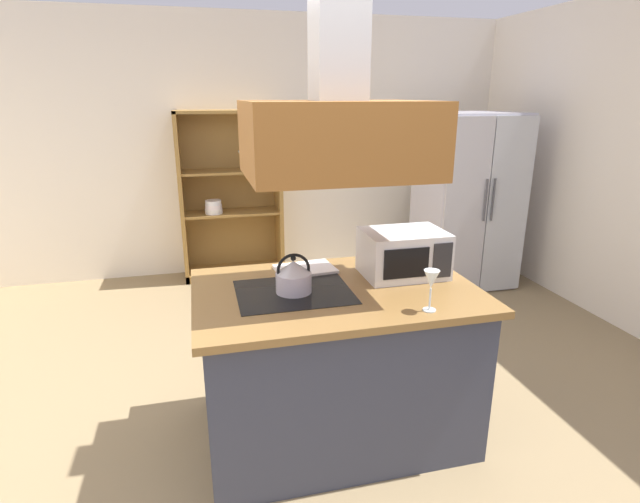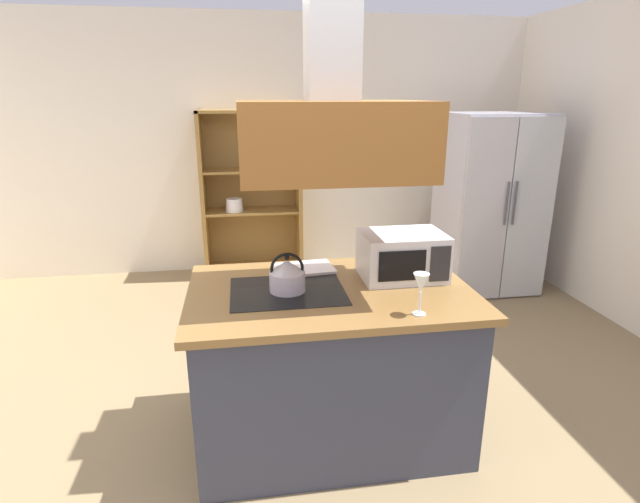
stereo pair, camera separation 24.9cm
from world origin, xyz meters
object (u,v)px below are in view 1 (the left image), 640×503
at_px(cutting_board, 305,269).
at_px(wine_glass_on_counter, 431,281).
at_px(kettle, 294,276).
at_px(microwave, 403,253).
at_px(dish_cabinet, 231,205).
at_px(refrigerator, 467,201).

distance_m(cutting_board, wine_glass_on_counter, 0.85).
xyz_separation_m(kettle, wine_glass_on_counter, (0.59, -0.39, 0.06)).
height_order(kettle, cutting_board, kettle).
xyz_separation_m(cutting_board, microwave, (0.53, -0.20, 0.12)).
bearing_deg(wine_glass_on_counter, dish_cabinet, 102.26).
distance_m(kettle, microwave, 0.67).
bearing_deg(kettle, wine_glass_on_counter, -33.46).
bearing_deg(cutting_board, dish_cabinet, 95.57).
xyz_separation_m(dish_cabinet, cutting_board, (0.25, -2.55, 0.14)).
relative_size(refrigerator, wine_glass_on_counter, 8.41).
height_order(refrigerator, dish_cabinet, dish_cabinet).
distance_m(refrigerator, microwave, 2.47).
bearing_deg(kettle, refrigerator, 43.07).
distance_m(dish_cabinet, wine_glass_on_counter, 3.35).
xyz_separation_m(cutting_board, wine_glass_on_counter, (0.46, -0.70, 0.14)).
bearing_deg(dish_cabinet, microwave, -74.21).
height_order(refrigerator, cutting_board, refrigerator).
relative_size(refrigerator, cutting_board, 5.10).
bearing_deg(wine_glass_on_counter, cutting_board, 123.08).
xyz_separation_m(dish_cabinet, wine_glass_on_counter, (0.71, -3.26, 0.28)).
distance_m(kettle, cutting_board, 0.35).
bearing_deg(dish_cabinet, wine_glass_on_counter, -77.74).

